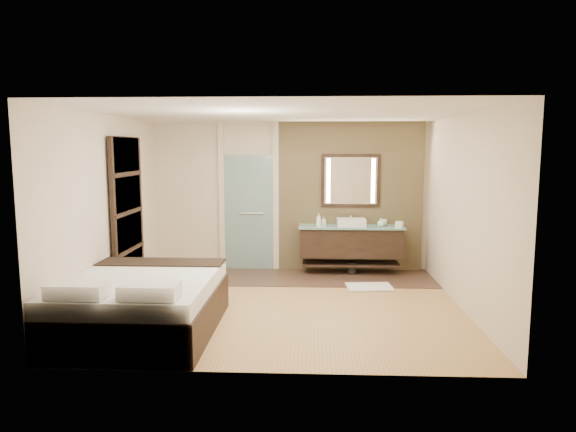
{
  "coord_description": "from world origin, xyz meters",
  "views": [
    {
      "loc": [
        0.39,
        -7.1,
        2.22
      ],
      "look_at": [
        0.04,
        0.6,
        1.21
      ],
      "focal_mm": 32.0,
      "sensor_mm": 36.0,
      "label": 1
    }
  ],
  "objects_px": {
    "waste_bin": "(352,268)",
    "vanity": "(351,242)",
    "mirror_unit": "(351,181)",
    "bed": "(142,304)"
  },
  "relations": [
    {
      "from": "mirror_unit",
      "to": "waste_bin",
      "type": "bearing_deg",
      "value": -85.88
    },
    {
      "from": "vanity",
      "to": "mirror_unit",
      "type": "relative_size",
      "value": 1.75
    },
    {
      "from": "mirror_unit",
      "to": "bed",
      "type": "relative_size",
      "value": 0.49
    },
    {
      "from": "vanity",
      "to": "bed",
      "type": "distance_m",
      "value": 4.13
    },
    {
      "from": "waste_bin",
      "to": "vanity",
      "type": "bearing_deg",
      "value": 108.0
    },
    {
      "from": "bed",
      "to": "waste_bin",
      "type": "xyz_separation_m",
      "value": [
        2.77,
        3.01,
        -0.24
      ]
    },
    {
      "from": "vanity",
      "to": "mirror_unit",
      "type": "distance_m",
      "value": 1.1
    },
    {
      "from": "bed",
      "to": "vanity",
      "type": "bearing_deg",
      "value": 48.41
    },
    {
      "from": "vanity",
      "to": "waste_bin",
      "type": "distance_m",
      "value": 0.47
    },
    {
      "from": "mirror_unit",
      "to": "vanity",
      "type": "bearing_deg",
      "value": -90.0
    }
  ]
}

